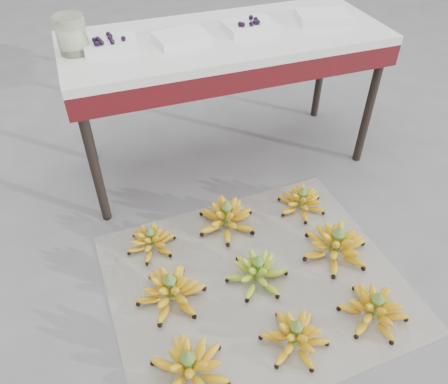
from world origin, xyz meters
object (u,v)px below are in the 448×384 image
object	(u,v)px
bunch_back_left	(151,241)
tray_left	(181,38)
bunch_front_center	(295,336)
bunch_mid_right	(336,245)
bunch_mid_center	(257,272)
newspaper_mat	(255,281)
tray_far_right	(323,17)
bunch_back_center	(226,217)
tray_right	(250,26)
bunch_front_right	(374,309)
vendor_table	(226,51)
bunch_front_left	(189,368)
glass_jar	(72,35)
bunch_mid_left	(171,291)
bunch_back_right	(302,201)
tray_far_left	(110,44)

from	to	relation	value
bunch_back_left	tray_left	world-z (taller)	tray_left
bunch_front_center	bunch_mid_right	xyz separation A→B (m)	(0.38, 0.34, 0.01)
bunch_mid_center	bunch_back_left	xyz separation A→B (m)	(-0.40, 0.34, -0.01)
newspaper_mat	tray_far_right	distance (m)	1.36
newspaper_mat	bunch_back_center	size ratio (longest dim) A/B	3.71
bunch_mid_center	tray_right	size ratio (longest dim) A/B	1.38
bunch_front_right	bunch_back_left	distance (m)	1.02
tray_far_right	vendor_table	bearing A→B (deg)	178.11
bunch_front_left	tray_left	bearing A→B (deg)	57.01
bunch_front_left	tray_far_right	world-z (taller)	tray_far_right
bunch_front_right	tray_left	world-z (taller)	tray_left
bunch_mid_center	tray_far_right	bearing A→B (deg)	31.64
bunch_front_center	tray_left	bearing A→B (deg)	76.02
bunch_front_center	bunch_back_left	size ratio (longest dim) A/B	1.14
bunch_mid_right	glass_jar	size ratio (longest dim) A/B	2.31
newspaper_mat	tray_far_right	bearing A→B (deg)	51.35
bunch_mid_center	bunch_mid_right	size ratio (longest dim) A/B	0.91
bunch_mid_center	bunch_mid_left	bearing A→B (deg)	156.02
tray_left	bunch_front_center	bearing A→B (deg)	-86.48
bunch_back_right	tray_right	world-z (taller)	tray_right
newspaper_mat	bunch_mid_right	distance (m)	0.41
bunch_mid_right	tray_far_right	size ratio (longest dim) A/B	1.29
tray_left	glass_jar	size ratio (longest dim) A/B	1.59
bunch_mid_left	vendor_table	bearing A→B (deg)	80.23
newspaper_mat	bunch_back_right	xyz separation A→B (m)	(0.40, 0.35, 0.05)
bunch_front_center	bunch_mid_center	xyz separation A→B (m)	(-0.02, 0.33, 0.00)
bunch_mid_center	bunch_back_left	distance (m)	0.52
bunch_front_right	tray_left	xyz separation A→B (m)	(-0.43, 1.20, 0.71)
tray_right	bunch_back_right	bearing A→B (deg)	-79.45
bunch_front_right	bunch_mid_right	xyz separation A→B (m)	(0.03, 0.35, 0.01)
bunch_mid_left	tray_far_right	world-z (taller)	tray_far_right
bunch_back_right	glass_jar	size ratio (longest dim) A/B	1.53
bunch_mid_center	bunch_back_left	size ratio (longest dim) A/B	1.19
bunch_front_center	tray_far_left	bearing A→B (deg)	90.23
newspaper_mat	bunch_mid_left	bearing A→B (deg)	175.05
newspaper_mat	glass_jar	bearing A→B (deg)	119.86
bunch_front_left	bunch_mid_center	size ratio (longest dim) A/B	1.07
vendor_table	bunch_mid_right	bearing A→B (deg)	-75.40
bunch_back_left	vendor_table	world-z (taller)	vendor_table
bunch_front_right	newspaper_mat	bearing A→B (deg)	132.50
bunch_back_left	tray_far_right	bearing A→B (deg)	43.94
bunch_mid_right	tray_left	distance (m)	1.20
bunch_front_right	bunch_front_center	bearing A→B (deg)	173.00
bunch_mid_center	glass_jar	distance (m)	1.31
tray_left	glass_jar	world-z (taller)	glass_jar
tray_far_right	tray_left	bearing A→B (deg)	-179.80
vendor_table	tray_left	world-z (taller)	tray_left
bunch_front_right	bunch_mid_left	size ratio (longest dim) A/B	0.80
tray_right	glass_jar	size ratio (longest dim) A/B	1.52
bunch_front_left	bunch_front_right	size ratio (longest dim) A/B	1.21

